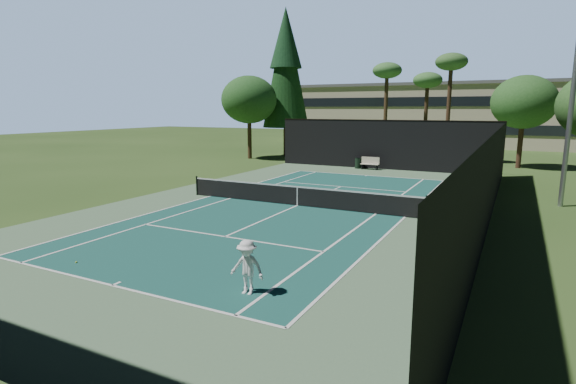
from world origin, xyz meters
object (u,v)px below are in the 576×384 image
tennis_net (297,195)px  tennis_ball_d (249,183)px  tennis_ball_a (76,262)px  trash_bin (358,163)px  tennis_ball_b (299,198)px  tennis_ball_c (324,196)px  park_bench (370,163)px  player (247,267)px

tennis_net → tennis_ball_d: 7.64m
tennis_ball_a → trash_bin: bearing=88.6°
tennis_ball_b → tennis_ball_d: tennis_ball_b is taller
tennis_ball_b → trash_bin: size_ratio=0.08×
tennis_ball_c → park_bench: 12.51m
tennis_ball_d → trash_bin: size_ratio=0.08×
trash_bin → tennis_ball_a: bearing=-91.4°
player → tennis_ball_c: player is taller
player → tennis_ball_c: bearing=100.6°
player → tennis_ball_a: 6.26m
tennis_ball_b → tennis_ball_c: 1.52m
tennis_ball_b → trash_bin: bearing=94.8°
tennis_net → park_bench: bearing=93.0°
tennis_ball_c → player: bearing=-76.0°
player → park_bench: bearing=96.4°
tennis_net → tennis_ball_d: (-5.90, 4.83, -0.52)m
tennis_net → tennis_ball_c: bearing=83.9°
trash_bin → player: bearing=-78.0°
tennis_ball_a → trash_bin: (0.67, 26.55, 0.45)m
tennis_net → tennis_ball_a: bearing=-102.9°
tennis_ball_b → tennis_ball_c: bearing=47.3°
park_bench → tennis_ball_d: bearing=-115.9°
player → tennis_net: bearing=105.6°
player → tennis_ball_d: size_ratio=20.30×
player → tennis_ball_b: player is taller
tennis_ball_b → tennis_ball_c: tennis_ball_b is taller
tennis_ball_c → trash_bin: trash_bin is taller
tennis_ball_d → park_bench: 11.67m
trash_bin → park_bench: bearing=-9.4°
trash_bin → tennis_net: bearing=-83.1°
tennis_ball_b → player: bearing=-70.5°
tennis_ball_a → tennis_ball_d: tennis_ball_d is taller
player → tennis_ball_a: bearing=-179.3°
player → park_bench: size_ratio=0.99×
tennis_ball_b → trash_bin: 13.80m
park_bench → trash_bin: (-1.06, 0.18, -0.07)m
tennis_ball_d → trash_bin: trash_bin is taller
tennis_ball_a → tennis_ball_c: (2.85, 13.92, -0.00)m
park_bench → tennis_ball_b: bearing=-89.6°
player → tennis_ball_c: 13.91m
tennis_ball_b → tennis_ball_d: (-5.17, 3.08, -0.00)m
tennis_ball_a → tennis_ball_b: tennis_ball_b is taller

